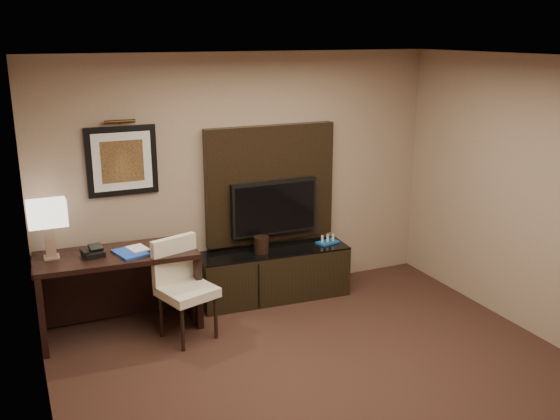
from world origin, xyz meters
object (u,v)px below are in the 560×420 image
tv (274,207)px  minibar_tray (328,239)px  desk_chair (187,291)px  desk (119,292)px  credenza (274,274)px  table_lamp (49,231)px  desk_phone (93,252)px  ice_bucket (261,245)px

tv → minibar_tray: (0.59, -0.18, -0.40)m
desk_chair → minibar_tray: size_ratio=4.02×
desk → minibar_tray: 2.38m
credenza → minibar_tray: minibar_tray is taller
table_lamp → desk_phone: 0.45m
desk_phone → ice_bucket: (1.77, 0.09, -0.21)m
desk_chair → table_lamp: size_ratio=1.84×
tv → ice_bucket: 0.45m
ice_bucket → desk_phone: bearing=-177.1°
minibar_tray → credenza: bearing=176.8°
desk_chair → table_lamp: (-1.16, 0.53, 0.60)m
credenza → desk_chair: 1.28m
tv → table_lamp: 2.37m
credenza → desk_chair: desk_chair is taller
desk → desk_chair: 0.73m
table_lamp → minibar_tray: 2.99m
desk_phone → ice_bucket: size_ratio=1.02×
desk → tv: 1.90m
ice_bucket → minibar_tray: 0.81m
tv → table_lamp: table_lamp is taller
credenza → tv: size_ratio=1.66×
desk → table_lamp: bearing=172.9°
desk → desk_phone: 0.51m
desk_chair → table_lamp: table_lamp is taller
tv → desk_chair: 1.47m
minibar_tray → ice_bucket: bearing=179.0°
desk → credenza: bearing=6.6°
table_lamp → minibar_tray: size_ratio=2.19×
credenza → table_lamp: table_lamp is taller
desk → ice_bucket: desk is taller
tv → desk: bearing=-172.3°
tv → desk_phone: size_ratio=5.35×
desk_phone → minibar_tray: 2.60m
desk_chair → tv: bearing=11.5°
tv → table_lamp: bearing=-176.8°
tv → desk_phone: 2.02m
desk → desk_chair: size_ratio=1.55×
table_lamp → minibar_tray: (2.95, -0.04, -0.48)m
desk → ice_bucket: 1.58m
desk_chair → desk_phone: (-0.79, 0.42, 0.37)m
ice_bucket → credenza: bearing=7.6°
credenza → desk_chair: size_ratio=1.68×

